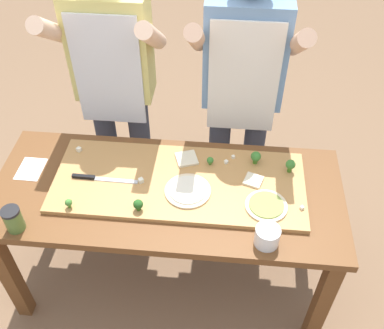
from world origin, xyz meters
TOP-DOWN VIEW (x-y plane):
  - ground_plane at (0.00, 0.00)m, footprint 8.00×8.00m
  - prep_table at (0.00, 0.00)m, footprint 1.65×0.70m
  - cutting_board at (0.05, 0.04)m, footprint 1.18×0.48m
  - chefs_knife at (-0.34, 0.01)m, footprint 0.32×0.03m
  - pizza_whole_pesto_green at (0.46, -0.08)m, footprint 0.19×0.19m
  - pizza_whole_white_garlic at (0.10, -0.02)m, footprint 0.21×0.21m
  - pizza_slice_center at (0.40, 0.07)m, footprint 0.10×0.10m
  - pizza_slice_far_right at (0.07, 0.19)m, footprint 0.13×0.13m
  - broccoli_floret_back_mid at (0.19, 0.17)m, footprint 0.03×0.03m
  - broccoli_floret_back_right at (-0.10, -0.15)m, footprint 0.04×0.04m
  - broccoli_floret_front_mid at (0.41, 0.19)m, footprint 0.05×0.05m
  - broccoli_floret_center_left at (0.58, 0.15)m, footprint 0.05×0.05m
  - broccoli_floret_back_left at (-0.41, -0.17)m, footprint 0.03×0.03m
  - cheese_crumble_a at (0.30, 0.22)m, footprint 0.02×0.02m
  - cheese_crumble_b at (-0.12, 0.01)m, footprint 0.03×0.03m
  - cheese_crumble_c at (0.27, 0.18)m, footprint 0.02×0.02m
  - cheese_crumble_d at (-0.47, 0.20)m, footprint 0.03×0.03m
  - cheese_crumble_e at (0.62, -0.08)m, footprint 0.02×0.02m
  - flour_cup at (0.46, -0.26)m, footprint 0.10×0.10m
  - sauce_jar at (-0.62, -0.28)m, footprint 0.08×0.08m
  - recipe_note at (-0.68, 0.07)m, footprint 0.12×0.16m
  - cook_left at (-0.34, 0.53)m, footprint 0.54×0.39m
  - cook_right at (0.33, 0.53)m, footprint 0.54×0.39m

SIDE VIEW (x-z plane):
  - ground_plane at x=0.00m, z-range 0.00..0.00m
  - prep_table at x=0.00m, z-range 0.27..1.02m
  - recipe_note at x=-0.68m, z-range 0.75..0.76m
  - cutting_board at x=0.05m, z-range 0.75..0.78m
  - chefs_knife at x=-0.34m, z-range 0.77..0.79m
  - pizza_slice_center at x=0.40m, z-range 0.78..0.79m
  - pizza_slice_far_right at x=0.07m, z-range 0.78..0.79m
  - cheese_crumble_a at x=0.30m, z-range 0.78..0.79m
  - pizza_whole_pesto_green at x=0.46m, z-range 0.78..0.79m
  - pizza_whole_white_garlic at x=0.10m, z-range 0.78..0.79m
  - cheese_crumble_e at x=0.62m, z-range 0.78..0.79m
  - cheese_crumble_c at x=0.27m, z-range 0.78..0.79m
  - cheese_crumble_d at x=-0.47m, z-range 0.78..0.80m
  - cheese_crumble_b at x=-0.12m, z-range 0.78..0.80m
  - flour_cup at x=0.46m, z-range 0.75..0.84m
  - broccoli_floret_back_mid at x=0.19m, z-range 0.78..0.82m
  - broccoli_floret_back_left at x=-0.41m, z-range 0.78..0.83m
  - broccoli_floret_back_right at x=-0.10m, z-range 0.78..0.84m
  - sauce_jar at x=-0.62m, z-range 0.75..0.87m
  - broccoli_floret_front_mid at x=0.41m, z-range 0.78..0.85m
  - broccoli_floret_center_left at x=0.58m, z-range 0.78..0.85m
  - cook_left at x=-0.34m, z-range 0.16..1.83m
  - cook_right at x=0.33m, z-range 0.16..1.83m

